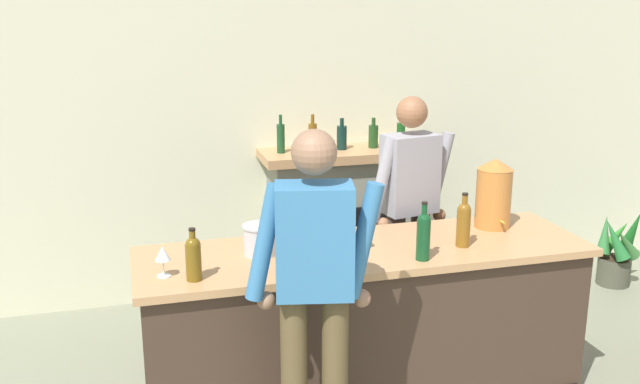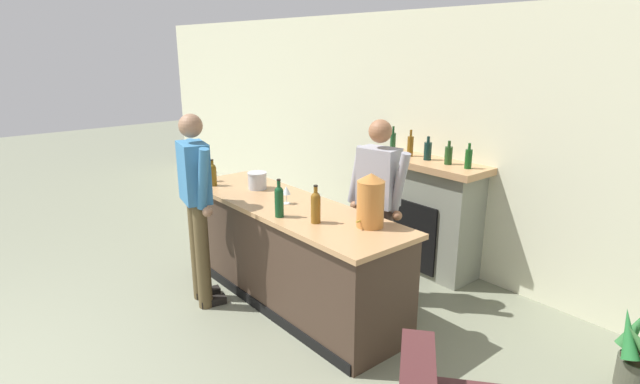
{
  "view_description": "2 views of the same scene",
  "coord_description": "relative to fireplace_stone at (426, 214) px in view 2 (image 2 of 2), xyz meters",
  "views": [
    {
      "loc": [
        -1.15,
        -1.19,
        2.37
      ],
      "look_at": [
        0.01,
        3.01,
        1.18
      ],
      "focal_mm": 40.0,
      "sensor_mm": 36.0,
      "label": 1
    },
    {
      "loc": [
        3.71,
        -0.07,
        2.38
      ],
      "look_at": [
        0.16,
        2.87,
        1.02
      ],
      "focal_mm": 28.0,
      "sensor_mm": 36.0,
      "label": 2
    }
  ],
  "objects": [
    {
      "name": "bar_counter",
      "position": [
        -0.36,
        -1.59,
        -0.14
      ],
      "size": [
        2.64,
        0.78,
        0.97
      ],
      "color": "#3D2D22",
      "rests_on": "ground_plane"
    },
    {
      "name": "wall_back_panel",
      "position": [
        -0.5,
        0.26,
        0.75
      ],
      "size": [
        12.0,
        0.07,
        2.75
      ],
      "color": "beige",
      "rests_on": "ground_plane"
    },
    {
      "name": "fireplace_stone",
      "position": [
        0.0,
        0.0,
        0.0
      ],
      "size": [
        1.32,
        0.52,
        1.52
      ],
      "color": "gray",
      "rests_on": "ground_plane"
    },
    {
      "name": "wine_bottle_riesling_slim",
      "position": [
        -0.11,
        -1.85,
        0.5
      ],
      "size": [
        0.08,
        0.08,
        0.33
      ],
      "color": "#124220",
      "rests_on": "bar_counter"
    },
    {
      "name": "wine_bottle_burgundy_dark",
      "position": [
        -1.36,
        -1.81,
        0.48
      ],
      "size": [
        0.08,
        0.08,
        0.28
      ],
      "color": "brown",
      "rests_on": "bar_counter"
    },
    {
      "name": "ice_bucket_steel",
      "position": [
        -0.96,
        -1.52,
        0.44
      ],
      "size": [
        0.2,
        0.2,
        0.17
      ],
      "color": "silver",
      "rests_on": "bar_counter"
    },
    {
      "name": "copper_dispenser",
      "position": [
        0.55,
        -1.42,
        0.57
      ],
      "size": [
        0.23,
        0.26,
        0.44
      ],
      "color": "#BD7434",
      "rests_on": "bar_counter"
    },
    {
      "name": "person_bartender",
      "position": [
        0.18,
        -0.95,
        0.35
      ],
      "size": [
        0.65,
        0.36,
        1.75
      ],
      "color": "#4C3D37",
      "rests_on": "ground_plane"
    },
    {
      "name": "wine_bottle_chardonnay_pale",
      "position": [
        0.2,
        -1.71,
        0.49
      ],
      "size": [
        0.08,
        0.08,
        0.32
      ],
      "color": "brown",
      "rests_on": "bar_counter"
    },
    {
      "name": "wine_glass_front_left",
      "position": [
        -0.37,
        -1.59,
        0.47
      ],
      "size": [
        0.08,
        0.08,
        0.17
      ],
      "color": "silver",
      "rests_on": "bar_counter"
    },
    {
      "name": "wine_glass_by_dispenser",
      "position": [
        -1.51,
        -1.72,
        0.47
      ],
      "size": [
        0.08,
        0.08,
        0.16
      ],
      "color": "silver",
      "rests_on": "bar_counter"
    },
    {
      "name": "person_customer",
      "position": [
        -0.84,
        -2.25,
        0.38
      ],
      "size": [
        0.65,
        0.36,
        1.81
      ],
      "color": "brown",
      "rests_on": "ground_plane"
    }
  ]
}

